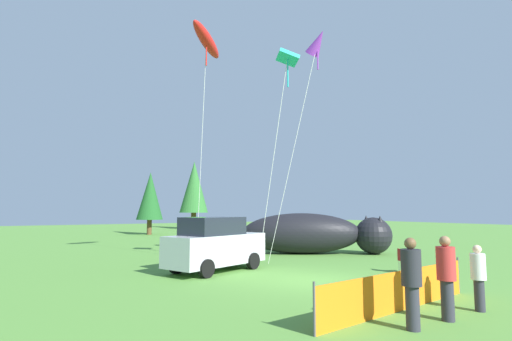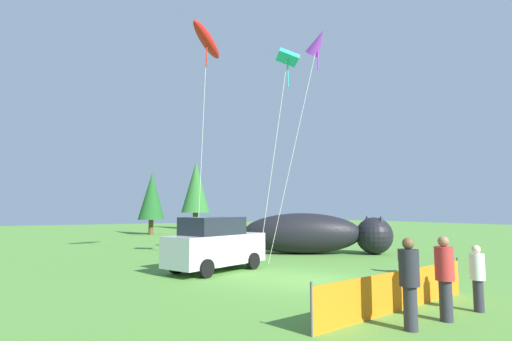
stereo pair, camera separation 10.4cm
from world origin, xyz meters
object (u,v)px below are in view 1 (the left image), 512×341
spectator_in_yellow_shirt (446,274)px  kite_red_lizard (207,41)px  spectator_in_green_shirt (478,275)px  inflatable_cat (314,235)px  folding_chair (404,259)px  spectator_in_white_shirt (412,279)px  kite_purple_delta (317,44)px  parked_car (216,245)px  kite_teal_diamond (287,62)px

spectator_in_yellow_shirt → kite_red_lizard: bearing=92.7°
spectator_in_green_shirt → kite_red_lizard: bearing=99.4°
inflatable_cat → spectator_in_yellow_shirt: 13.42m
folding_chair → spectator_in_white_shirt: bearing=-112.7°
spectator_in_yellow_shirt → kite_purple_delta: bearing=67.8°
spectator_in_yellow_shirt → kite_red_lizard: kite_red_lizard is taller
spectator_in_white_shirt → kite_purple_delta: bearing=61.1°
spectator_in_white_shirt → parked_car: bearing=90.9°
kite_purple_delta → kite_teal_diamond: size_ratio=1.18×
inflatable_cat → parked_car: bearing=-124.5°
spectator_in_yellow_shirt → kite_teal_diamond: (1.47, 8.07, 7.78)m
kite_purple_delta → spectator_in_white_shirt: bearing=-118.9°
folding_chair → kite_purple_delta: kite_purple_delta is taller
spectator_in_yellow_shirt → parked_car: bearing=98.7°
kite_teal_diamond → spectator_in_green_shirt: bearing=-90.3°
parked_car → kite_purple_delta: bearing=-29.7°
folding_chair → parked_car: bearing=173.7°
inflatable_cat → kite_purple_delta: kite_purple_delta is taller
spectator_in_yellow_shirt → kite_purple_delta: size_ratio=0.17×
inflatable_cat → spectator_in_green_shirt: inflatable_cat is taller
spectator_in_white_shirt → kite_red_lizard: 15.62m
folding_chair → kite_purple_delta: (-1.34, 3.38, 9.61)m
kite_purple_delta → inflatable_cat: bearing=54.5°
kite_teal_diamond → spectator_in_white_shirt: bearing=-108.5°
kite_teal_diamond → kite_red_lizard: bearing=116.7°
folding_chair → kite_teal_diamond: (-3.28, 3.09, 8.25)m
spectator_in_white_shirt → kite_red_lizard: bearing=86.8°
parked_car → kite_purple_delta: 10.31m
kite_teal_diamond → kite_red_lizard: 4.94m
inflatable_cat → spectator_in_green_shirt: bearing=-77.3°
spectator_in_yellow_shirt → kite_teal_diamond: size_ratio=0.20×
kite_teal_diamond → spectator_in_yellow_shirt: bearing=-100.3°
inflatable_cat → spectator_in_yellow_shirt: size_ratio=4.15×
folding_chair → kite_purple_delta: bearing=138.9°
spectator_in_yellow_shirt → kite_teal_diamond: kite_teal_diamond is taller
spectator_in_green_shirt → inflatable_cat: bearing=68.9°
spectator_in_green_shirt → parked_car: bearing=107.5°
parked_car → inflatable_cat: size_ratio=0.61×
parked_car → inflatable_cat: 7.97m
spectator_in_green_shirt → spectator_in_yellow_shirt: bearing=-175.5°
spectator_in_green_shirt → kite_red_lizard: size_ratio=0.14×
spectator_in_yellow_shirt → spectator_in_white_shirt: bearing=-177.4°
parked_car → kite_teal_diamond: (2.86, -0.98, 7.74)m
kite_purple_delta → kite_teal_diamond: kite_purple_delta is taller
spectator_in_green_shirt → kite_red_lizard: 15.70m
inflatable_cat → kite_purple_delta: size_ratio=0.70×
inflatable_cat → spectator_in_white_shirt: inflatable_cat is taller
spectator_in_white_shirt → kite_teal_diamond: bearing=71.5°
parked_car → folding_chair: (6.15, -4.07, -0.51)m
spectator_in_yellow_shirt → kite_red_lizard: (-0.56, 12.10, 9.80)m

